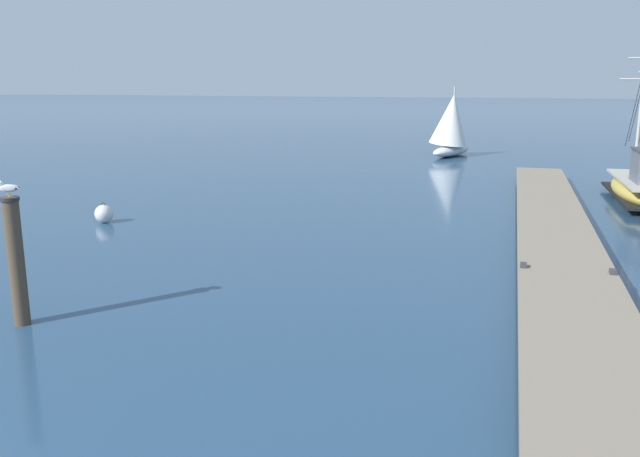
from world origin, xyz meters
TOP-DOWN VIEW (x-y plane):
  - floating_dock at (6.31, 15.20)m, footprint 3.74×23.21m
  - mooring_piling at (-1.72, 5.56)m, footprint 0.30×0.30m
  - perched_seagull at (-1.71, 5.56)m, footprint 0.37×0.23m
  - mooring_buoy at (-5.86, 12.63)m, footprint 0.53×0.53m
  - distant_sailboat at (0.23, 34.00)m, footprint 2.75×4.25m

SIDE VIEW (x-z plane):
  - mooring_buoy at x=-5.86m, z-range -0.04..0.56m
  - floating_dock at x=6.31m, z-range 0.10..0.63m
  - mooring_piling at x=-1.72m, z-range 0.04..2.19m
  - distant_sailboat at x=0.23m, z-range -0.19..3.61m
  - perched_seagull at x=-1.71m, z-range 2.17..2.43m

